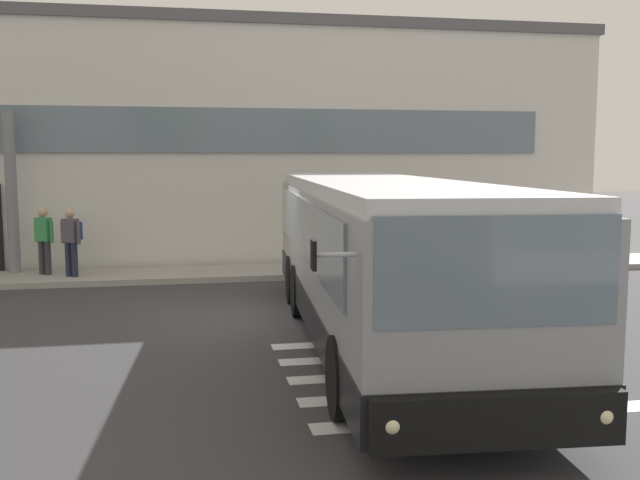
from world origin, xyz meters
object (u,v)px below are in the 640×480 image
Objects in this scene: entry_support_column at (11,192)px; passenger_by_doorway at (72,238)px; bus_main_foreground at (382,263)px; safety_bollard_yellow at (356,262)px; passenger_near_column at (44,238)px.

entry_support_column is 2.44× the size of passenger_by_doorway.
passenger_by_doorway is (1.52, -0.82, -1.08)m from entry_support_column.
entry_support_column is 10.80m from bus_main_foreground.
entry_support_column is at bearing 168.02° from safety_bollard_yellow.
bus_main_foreground is 9.94m from passenger_near_column.
bus_main_foreground is at bearing -99.76° from safety_bollard_yellow.
safety_bollard_yellow is at bearing -11.98° from entry_support_column.
entry_support_column is 8.85m from safety_bollard_yellow.
entry_support_column reaches higher than safety_bollard_yellow.
bus_main_foreground is 9.14m from passenger_by_doorway.
passenger_near_column reaches higher than safety_bollard_yellow.
entry_support_column is at bearing 151.54° from passenger_by_doorway.
bus_main_foreground is at bearing -49.48° from passenger_by_doorway.
bus_main_foreground is at bearing -46.18° from entry_support_column.
safety_bollard_yellow is at bearing -7.98° from passenger_by_doorway.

